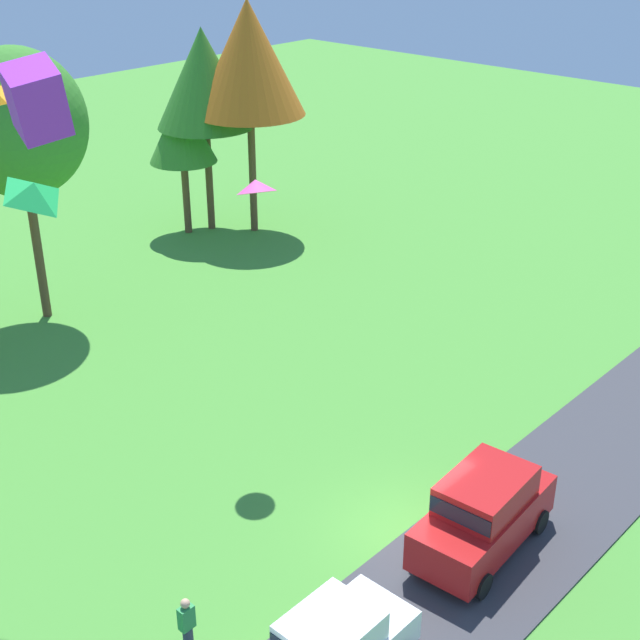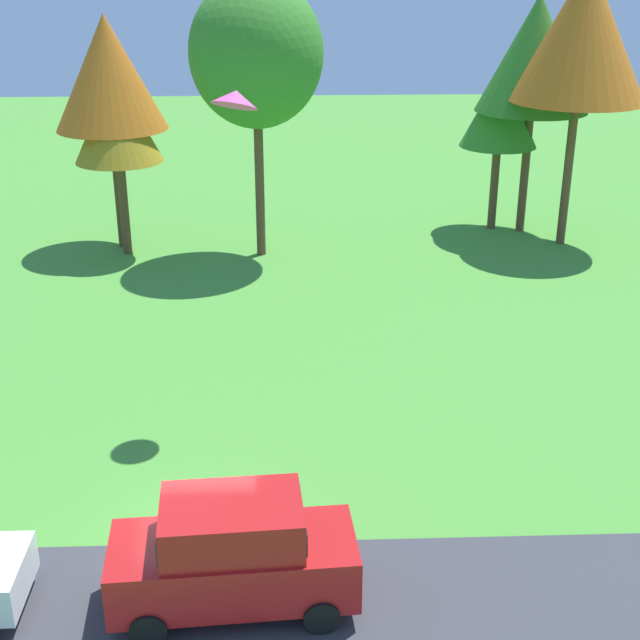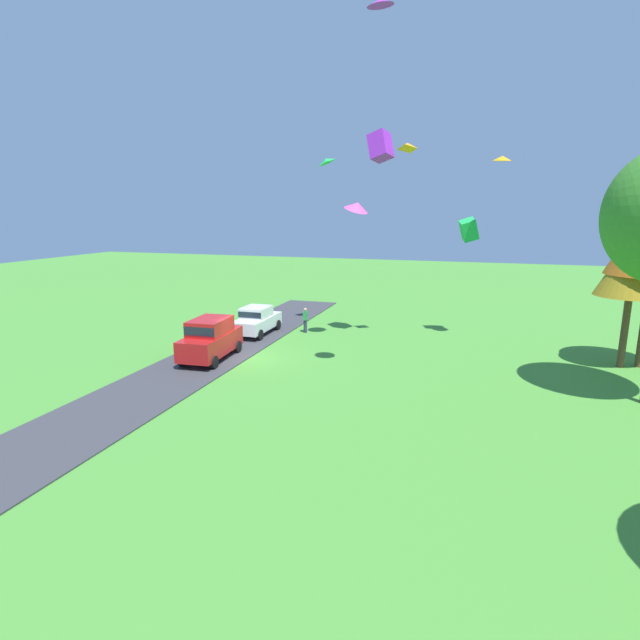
# 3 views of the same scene
# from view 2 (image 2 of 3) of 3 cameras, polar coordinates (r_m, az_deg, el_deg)

# --- Properties ---
(ground_plane) EXTENTS (120.00, 120.00, 0.00)m
(ground_plane) POSITION_cam_2_polar(r_m,az_deg,el_deg) (19.53, -7.64, -14.18)
(ground_plane) COLOR #478E33
(pavement_strip) EXTENTS (36.00, 4.40, 0.06)m
(pavement_strip) POSITION_cam_2_polar(r_m,az_deg,el_deg) (17.83, -8.26, -18.32)
(pavement_strip) COLOR #38383D
(pavement_strip) RESTS_ON ground
(car_suv_near_entrance) EXTENTS (4.72, 2.30, 2.28)m
(car_suv_near_entrance) POSITION_cam_2_polar(r_m,az_deg,el_deg) (17.21, -5.59, -14.47)
(car_suv_near_entrance) COLOR red
(car_suv_near_entrance) RESTS_ON ground
(tree_far_left) EXTENTS (4.40, 4.40, 9.28)m
(tree_far_left) POSITION_cam_2_polar(r_m,az_deg,el_deg) (36.81, -13.41, 15.11)
(tree_far_left) COLOR brown
(tree_far_left) RESTS_ON ground
(tree_right_of_center) EXTENTS (3.43, 3.43, 7.23)m
(tree_right_of_center) POSITION_cam_2_polar(r_m,az_deg,el_deg) (36.09, -12.92, 12.46)
(tree_right_of_center) COLOR brown
(tree_right_of_center) RESTS_ON ground
(tree_left_of_center) EXTENTS (5.07, 5.07, 10.70)m
(tree_left_of_center) POSITION_cam_2_polar(r_m,az_deg,el_deg) (34.84, -4.11, 16.62)
(tree_left_of_center) COLOR brown
(tree_left_of_center) RESTS_ON ground
(tree_lone_near) EXTENTS (3.29, 3.29, 6.96)m
(tree_lone_near) POSITION_cam_2_polar(r_m,az_deg,el_deg) (39.44, 11.46, 13.13)
(tree_lone_near) COLOR brown
(tree_lone_near) RESTS_ON ground
(tree_center_back) EXTENTS (4.70, 4.70, 9.91)m
(tree_center_back) POSITION_cam_2_polar(r_m,az_deg,el_deg) (39.02, 13.63, 16.23)
(tree_center_back) COLOR brown
(tree_center_back) RESTS_ON ground
(tree_far_right) EXTENTS (5.31, 5.31, 11.22)m
(tree_far_right) POSITION_cam_2_polar(r_m,az_deg,el_deg) (37.57, 16.49, 17.24)
(tree_far_right) COLOR brown
(tree_far_right) RESTS_ON ground
(kite_delta_over_trees) EXTENTS (1.59, 1.61, 0.73)m
(kite_delta_over_trees) POSITION_cam_2_polar(r_m,az_deg,el_deg) (22.07, -5.45, 13.95)
(kite_delta_over_trees) COLOR #EA4C9E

